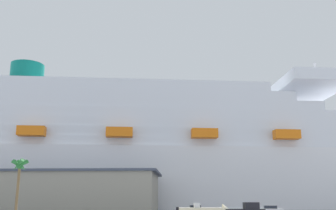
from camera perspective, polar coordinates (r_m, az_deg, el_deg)
name	(u,v)px	position (r m, az deg, el deg)	size (l,w,h in m)	color
cruise_ship	(120,157)	(136.09, -6.88, -7.37)	(264.43, 50.85, 56.70)	white
terminal_building	(59,191)	(110.54, -15.45, -11.88)	(54.86, 25.46, 10.06)	gray
palm_tree	(21,169)	(74.12, -20.37, -8.69)	(3.06, 2.94, 9.60)	brown
parked_car_silver_sedan	(273,210)	(82.09, 14.89, -14.35)	(4.55, 2.63, 1.58)	silver
parked_car_yellow_taxi	(198,208)	(94.63, 4.29, -14.64)	(4.41, 2.40, 1.58)	yellow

